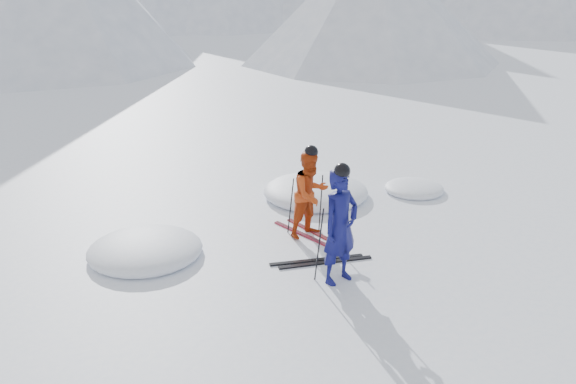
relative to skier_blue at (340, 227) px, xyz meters
name	(u,v)px	position (x,y,z in m)	size (l,w,h in m)	color
ground	(374,243)	(1.30, 0.98, -0.97)	(160.00, 160.00, 0.00)	white
skier_blue	(340,227)	(0.00, 0.00, 0.00)	(0.70, 0.46, 1.93)	#0D0F53
skier_red	(311,194)	(0.37, 1.83, -0.12)	(0.82, 0.64, 1.69)	#B7390E
pole_blue_left	(319,245)	(-0.30, 0.15, -0.32)	(0.02, 0.02, 1.29)	black
pole_blue_right	(346,237)	(0.25, 0.25, -0.32)	(0.02, 0.02, 1.29)	black
pole_red_left	(291,206)	(0.07, 2.08, -0.40)	(0.02, 0.02, 1.13)	black
pole_red_right	(321,203)	(0.67, 1.98, -0.40)	(0.02, 0.02, 1.13)	black
ski_worn_left	(304,235)	(0.25, 1.83, -0.95)	(0.09, 1.70, 0.03)	black
ski_worn_right	(316,233)	(0.49, 1.83, -0.95)	(0.09, 1.70, 0.03)	black
ski_loose_a	(317,260)	(-0.01, 0.78, -0.95)	(0.09, 1.70, 0.03)	black
ski_loose_b	(325,262)	(0.09, 0.63, -0.95)	(0.09, 1.70, 0.03)	black
snow_lumps	(275,213)	(0.17, 3.10, -0.97)	(8.08, 3.62, 0.52)	white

